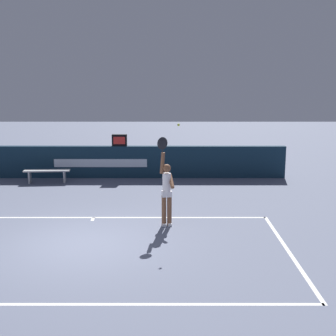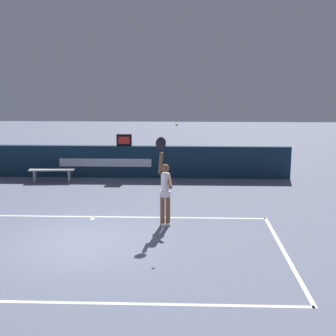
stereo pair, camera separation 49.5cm
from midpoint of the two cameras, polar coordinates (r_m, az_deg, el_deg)
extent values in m
plane|color=slate|center=(11.91, -12.16, -9.15)|extent=(60.00, 60.00, 0.00)
cube|color=white|center=(13.90, -10.35, -6.04)|extent=(10.15, 0.10, 0.00)
cube|color=white|center=(9.17, -16.24, -15.89)|extent=(10.15, 0.10, 0.00)
cube|color=white|center=(11.52, 13.23, -9.91)|extent=(0.10, 5.33, 0.00)
cube|color=white|center=(13.76, -10.46, -6.23)|extent=(0.10, 0.30, 0.00)
cube|color=#132C3F|center=(18.93, -7.60, 0.76)|extent=(13.89, 0.27, 1.30)
cube|color=silver|center=(18.87, -9.27, 0.59)|extent=(3.75, 0.01, 0.33)
cube|color=black|center=(18.75, -6.96, 3.42)|extent=(0.60, 0.18, 0.47)
cube|color=red|center=(18.66, -6.99, 3.38)|extent=(0.47, 0.01, 0.29)
cylinder|color=brown|center=(12.90, -1.12, -5.22)|extent=(0.13, 0.13, 0.87)
cylinder|color=brown|center=(12.88, -1.80, -5.25)|extent=(0.13, 0.13, 0.87)
cube|color=white|center=(13.01, -1.10, -6.94)|extent=(0.14, 0.25, 0.07)
cube|color=white|center=(12.98, -1.77, -6.97)|extent=(0.14, 0.25, 0.07)
cylinder|color=white|center=(12.70, -1.47, -2.02)|extent=(0.23, 0.23, 0.62)
cube|color=white|center=(12.76, -1.47, -3.19)|extent=(0.29, 0.26, 0.16)
sphere|color=brown|center=(12.60, -1.48, -0.04)|extent=(0.23, 0.23, 0.23)
cylinder|color=brown|center=(12.56, -2.01, 0.62)|extent=(0.16, 0.12, 0.59)
cylinder|color=brown|center=(12.63, -0.92, -1.60)|extent=(0.18, 0.51, 0.35)
ellipsoid|color=black|center=(12.46, -2.03, 3.06)|extent=(0.32, 0.08, 0.37)
cylinder|color=black|center=(12.49, -2.02, 2.20)|extent=(0.03, 0.03, 0.18)
sphere|color=#CADB37|center=(12.21, -0.05, 5.35)|extent=(0.07, 0.07, 0.07)
cube|color=#AFAFAF|center=(18.58, -15.65, -0.33)|extent=(1.78, 0.48, 0.05)
cube|color=#AFAFAF|center=(18.77, -17.61, -1.06)|extent=(0.08, 0.32, 0.48)
cube|color=#AFAFAF|center=(18.50, -13.58, -1.02)|extent=(0.08, 0.32, 0.48)
camera|label=1|loc=(0.25, -91.13, -0.23)|focal=49.40mm
camera|label=2|loc=(0.25, 88.87, 0.23)|focal=49.40mm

